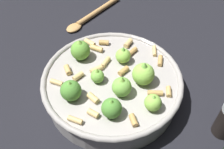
{
  "coord_description": "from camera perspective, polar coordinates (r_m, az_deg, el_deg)",
  "views": [
    {
      "loc": [
        0.34,
        0.13,
        0.46
      ],
      "look_at": [
        0.0,
        0.0,
        0.07
      ],
      "focal_mm": 39.79,
      "sensor_mm": 36.0,
      "label": 1
    }
  ],
  "objects": [
    {
      "name": "ground_plane",
      "position": [
        0.58,
        0.0,
        -4.44
      ],
      "size": [
        2.4,
        2.4,
        0.0
      ],
      "primitive_type": "plane",
      "color": "black"
    },
    {
      "name": "wooden_spoon",
      "position": [
        0.81,
        -4.76,
        13.33
      ],
      "size": [
        0.23,
        0.1,
        0.02
      ],
      "color": "#B2844C",
      "rests_on": "ground"
    },
    {
      "name": "cooking_pan",
      "position": [
        0.55,
        -0.02,
        -2.13
      ],
      "size": [
        0.31,
        0.31,
        0.11
      ],
      "color": "#9E9993",
      "rests_on": "ground"
    }
  ]
}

